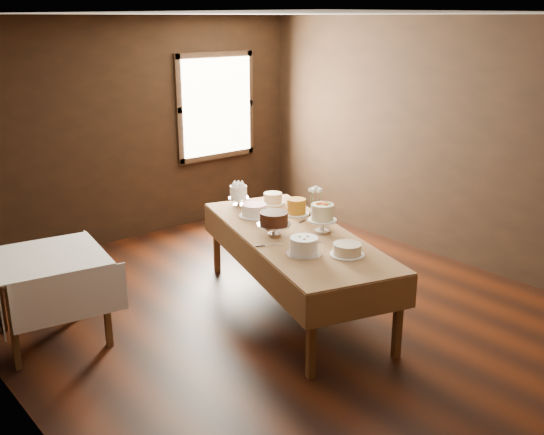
# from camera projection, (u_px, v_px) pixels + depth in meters

# --- Properties ---
(floor) EXTENTS (5.00, 6.00, 0.01)m
(floor) POSITION_uv_depth(u_px,v_px,m) (285.00, 315.00, 6.10)
(floor) COLOR black
(floor) RESTS_ON ground
(ceiling) EXTENTS (5.00, 6.00, 0.01)m
(ceiling) POSITION_uv_depth(u_px,v_px,m) (287.00, 14.00, 5.24)
(ceiling) COLOR beige
(ceiling) RESTS_ON wall_back
(wall_back) EXTENTS (5.00, 0.02, 2.80)m
(wall_back) POSITION_uv_depth(u_px,v_px,m) (130.00, 131.00, 7.86)
(wall_back) COLOR black
(wall_back) RESTS_ON ground
(wall_left) EXTENTS (0.02, 6.00, 2.80)m
(wall_left) POSITION_uv_depth(u_px,v_px,m) (3.00, 234.00, 4.14)
(wall_left) COLOR black
(wall_left) RESTS_ON ground
(wall_right) EXTENTS (0.02, 6.00, 2.80)m
(wall_right) POSITION_uv_depth(u_px,v_px,m) (449.00, 142.00, 7.19)
(wall_right) COLOR black
(wall_right) RESTS_ON ground
(window) EXTENTS (1.10, 0.05, 1.30)m
(window) POSITION_uv_depth(u_px,v_px,m) (217.00, 106.00, 8.55)
(window) COLOR #FFEABF
(window) RESTS_ON wall_back
(display_table) EXTENTS (1.70, 2.74, 0.79)m
(display_table) POSITION_uv_depth(u_px,v_px,m) (295.00, 239.00, 6.01)
(display_table) COLOR #4E331C
(display_table) RESTS_ON ground
(side_table) EXTENTS (1.08, 1.08, 0.80)m
(side_table) POSITION_uv_depth(u_px,v_px,m) (48.00, 266.00, 5.44)
(side_table) COLOR #4E331C
(side_table) RESTS_ON ground
(cake_meringue) EXTENTS (0.26, 0.26, 0.24)m
(cake_meringue) POSITION_uv_depth(u_px,v_px,m) (239.00, 196.00, 6.82)
(cake_meringue) COLOR silver
(cake_meringue) RESTS_ON display_table
(cake_speckled) EXTENTS (0.26, 0.26, 0.12)m
(cake_speckled) POSITION_uv_depth(u_px,v_px,m) (273.00, 199.00, 6.92)
(cake_speckled) COLOR white
(cake_speckled) RESTS_ON display_table
(cake_lattice) EXTENTS (0.36, 0.36, 0.12)m
(cake_lattice) POSITION_uv_depth(u_px,v_px,m) (254.00, 211.00, 6.48)
(cake_lattice) COLOR white
(cake_lattice) RESTS_ON display_table
(cake_caramel) EXTENTS (0.27, 0.27, 0.17)m
(cake_caramel) POSITION_uv_depth(u_px,v_px,m) (296.00, 207.00, 6.54)
(cake_caramel) COLOR white
(cake_caramel) RESTS_ON display_table
(cake_chocolate) EXTENTS (0.38, 0.38, 0.24)m
(cake_chocolate) POSITION_uv_depth(u_px,v_px,m) (274.00, 224.00, 5.92)
(cake_chocolate) COLOR silver
(cake_chocolate) RESTS_ON display_table
(cake_flowers) EXTENTS (0.30, 0.30, 0.29)m
(cake_flowers) POSITION_uv_depth(u_px,v_px,m) (322.00, 219.00, 6.00)
(cake_flowers) COLOR white
(cake_flowers) RESTS_ON display_table
(cake_swirl) EXTENTS (0.31, 0.31, 0.16)m
(cake_swirl) POSITION_uv_depth(u_px,v_px,m) (304.00, 246.00, 5.44)
(cake_swirl) COLOR silver
(cake_swirl) RESTS_ON display_table
(cake_cream) EXTENTS (0.35, 0.35, 0.11)m
(cake_cream) POSITION_uv_depth(u_px,v_px,m) (347.00, 250.00, 5.43)
(cake_cream) COLOR white
(cake_cream) RESTS_ON display_table
(cake_server_a) EXTENTS (0.24, 0.05, 0.01)m
(cake_server_a) POSITION_uv_depth(u_px,v_px,m) (316.00, 243.00, 5.72)
(cake_server_a) COLOR silver
(cake_server_a) RESTS_ON display_table
(cake_server_c) EXTENTS (0.08, 0.24, 0.01)m
(cake_server_c) POSITION_uv_depth(u_px,v_px,m) (272.00, 224.00, 6.24)
(cake_server_c) COLOR silver
(cake_server_c) RESTS_ON display_table
(cake_server_d) EXTENTS (0.24, 0.08, 0.01)m
(cake_server_d) POSITION_uv_depth(u_px,v_px,m) (309.00, 219.00, 6.41)
(cake_server_d) COLOR silver
(cake_server_d) RESTS_ON display_table
(cake_server_e) EXTENTS (0.23, 0.11, 0.01)m
(cake_server_e) POSITION_uv_depth(u_px,v_px,m) (273.00, 245.00, 5.68)
(cake_server_e) COLOR silver
(cake_server_e) RESTS_ON display_table
(flower_vase) EXTENTS (0.15, 0.15, 0.14)m
(flower_vase) POSITION_uv_depth(u_px,v_px,m) (315.00, 214.00, 6.36)
(flower_vase) COLOR #2D2823
(flower_vase) RESTS_ON display_table
(flower_bouquet) EXTENTS (0.14, 0.14, 0.20)m
(flower_bouquet) POSITION_uv_depth(u_px,v_px,m) (316.00, 196.00, 6.30)
(flower_bouquet) COLOR white
(flower_bouquet) RESTS_ON flower_vase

